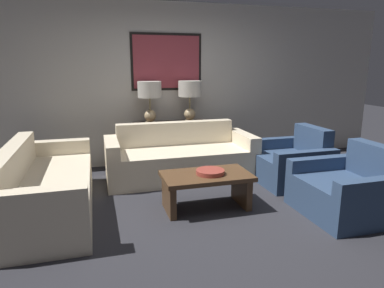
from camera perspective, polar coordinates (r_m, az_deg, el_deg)
The scene contains 11 objects.
ground_plane at distance 3.96m, azimuth 3.06°, elevation -11.65°, with size 20.00×20.00×0.00m, color #28282D.
back_wall at distance 5.86m, azimuth -4.29°, elevation 9.85°, with size 8.11×0.12×2.65m.
console_table at distance 5.72m, azimuth -3.56°, elevation 0.02°, with size 1.20×0.40×0.73m.
table_lamp_left at distance 5.53m, azimuth -7.08°, elevation 8.23°, with size 0.38×0.38×0.67m.
table_lamp_right at distance 5.67m, azimuth -0.37°, elevation 8.45°, with size 0.38×0.38×0.67m.
couch_by_back_wall at distance 5.12m, azimuth -1.94°, elevation -2.49°, with size 2.17×0.88×0.79m.
couch_by_side at distance 4.24m, azimuth -23.08°, elevation -6.92°, with size 0.88×2.17×0.79m.
coffee_table at distance 4.02m, azimuth 2.40°, elevation -6.62°, with size 1.03×0.59×0.42m.
decorative_bowl at distance 3.97m, azimuth 3.06°, elevation -4.66°, with size 0.33×0.33×0.05m.
armchair_near_back_wall at distance 5.15m, azimuth 16.22°, elevation -3.11°, with size 0.92×0.98×0.79m.
armchair_near_camera at distance 4.26m, azimuth 24.47°, elevation -7.15°, with size 0.92×0.98×0.79m.
Camera 1 is at (-1.19, -3.40, 1.66)m, focal length 32.00 mm.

